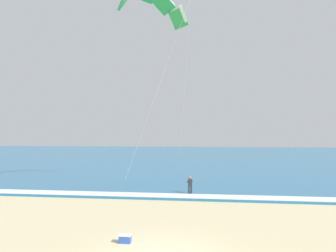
% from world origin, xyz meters
% --- Properties ---
extents(sea, '(200.00, 120.00, 0.20)m').
position_xyz_m(sea, '(0.00, 71.91, 0.10)').
color(sea, teal).
rests_on(sea, ground).
extents(surf_foam, '(200.00, 1.86, 0.04)m').
position_xyz_m(surf_foam, '(0.00, 12.91, 0.22)').
color(surf_foam, white).
rests_on(surf_foam, sea).
extents(surfboard, '(0.67, 1.45, 0.09)m').
position_xyz_m(surfboard, '(0.23, 14.21, 0.03)').
color(surfboard, '#239EC6').
rests_on(surfboard, ground).
extents(kitesurfer, '(0.57, 0.57, 1.69)m').
position_xyz_m(kitesurfer, '(0.22, 14.23, 0.94)').
color(kitesurfer, '#232328').
rests_on(kitesurfer, ground).
extents(kite_primary, '(6.63, 7.62, 18.44)m').
position_xyz_m(kite_primary, '(-3.70, 17.05, 18.29)').
color(kite_primary, green).
extents(cooler_box, '(0.58, 0.38, 0.40)m').
position_xyz_m(cooler_box, '(-2.00, 1.38, 0.20)').
color(cooler_box, '#2D51B2').
rests_on(cooler_box, ground).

